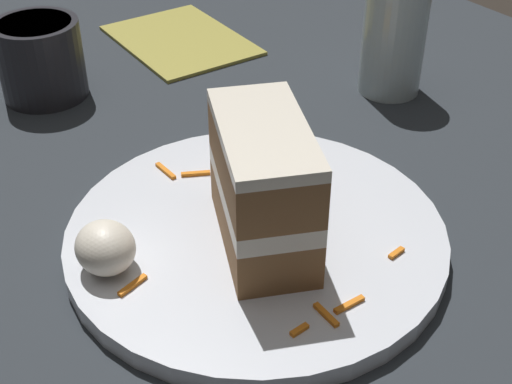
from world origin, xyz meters
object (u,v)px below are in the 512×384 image
(cake_slice, at_px, (263,186))
(coffee_mug, at_px, (40,56))
(cream_dollop, at_px, (105,248))
(drinking_glass, at_px, (393,44))
(orange_garnish, at_px, (270,153))
(plate, at_px, (256,236))
(menu_card, at_px, (180,40))

(cake_slice, relative_size, coffee_mug, 1.56)
(cream_dollop, distance_m, drinking_glass, 0.39)
(cream_dollop, xyz_separation_m, orange_garnish, (0.05, -0.18, -0.01))
(drinking_glass, relative_size, coffee_mug, 1.40)
(cream_dollop, bearing_deg, plate, -102.31)
(cream_dollop, xyz_separation_m, drinking_glass, (0.10, -0.38, 0.02))
(cake_slice, relative_size, drinking_glass, 1.11)
(cake_slice, distance_m, orange_garnish, 0.12)
(plate, distance_m, coffee_mug, 0.33)
(menu_card, bearing_deg, orange_garnish, -103.54)
(plate, bearing_deg, menu_card, -21.77)
(coffee_mug, bearing_deg, drinking_glass, -123.46)
(drinking_glass, bearing_deg, cream_dollop, 105.53)
(plate, height_order, cake_slice, cake_slice)
(cake_slice, distance_m, menu_card, 0.41)
(orange_garnish, distance_m, coffee_mug, 0.28)
(coffee_mug, distance_m, menu_card, 0.19)
(plate, xyz_separation_m, cream_dollop, (0.02, 0.11, 0.03))
(plate, xyz_separation_m, drinking_glass, (0.13, -0.26, 0.04))
(orange_garnish, bearing_deg, cream_dollop, 105.76)
(menu_card, bearing_deg, cream_dollop, -125.78)
(orange_garnish, bearing_deg, cake_slice, 141.07)
(cream_dollop, xyz_separation_m, coffee_mug, (0.30, -0.07, 0.01))
(cream_dollop, height_order, drinking_glass, drinking_glass)
(plate, distance_m, cream_dollop, 0.12)
(drinking_glass, distance_m, menu_card, 0.27)
(plate, bearing_deg, cream_dollop, 77.69)
(menu_card, bearing_deg, plate, -110.42)
(drinking_glass, xyz_separation_m, coffee_mug, (0.20, 0.30, -0.01))
(orange_garnish, relative_size, menu_card, 0.39)
(cream_dollop, height_order, orange_garnish, cream_dollop)
(cake_slice, xyz_separation_m, menu_card, (0.38, -0.15, -0.06))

